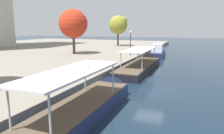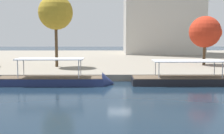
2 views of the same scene
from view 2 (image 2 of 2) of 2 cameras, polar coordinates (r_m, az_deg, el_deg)
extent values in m
plane|color=#142333|center=(30.59, 1.55, -4.49)|extent=(220.00, 220.00, 0.00)
cube|color=gray|center=(63.11, 0.44, 1.58)|extent=(120.00, 55.00, 0.83)
cube|color=navy|center=(34.08, -12.15, -3.16)|extent=(12.44, 2.82, 1.27)
cone|color=navy|center=(33.38, -0.77, -3.22)|extent=(1.40, 2.52, 2.52)
cube|color=brown|center=(33.98, -12.18, -2.04)|extent=(12.20, 2.68, 0.08)
cylinder|color=#B2B2B7|center=(34.42, -6.26, -0.03)|extent=(0.10, 0.10, 2.05)
cylinder|color=#B2B2B7|center=(32.21, -6.66, -0.48)|extent=(0.10, 0.10, 2.05)
cylinder|color=#B2B2B7|center=(35.76, -17.24, -0.04)|extent=(0.10, 0.10, 2.05)
cylinder|color=#B2B2B7|center=(33.64, -18.33, -0.47)|extent=(0.10, 0.10, 2.05)
cube|color=silver|center=(33.73, -12.27, 1.58)|extent=(7.72, 2.59, 0.12)
cube|color=black|center=(34.86, 14.82, -3.08)|extent=(13.12, 3.21, 1.27)
cube|color=brown|center=(34.76, 14.85, -1.98)|extent=(12.85, 3.05, 0.08)
cylinder|color=#B2B2B7|center=(36.93, 19.78, -0.16)|extent=(0.10, 0.10, 1.83)
cylinder|color=#B2B2B7|center=(34.58, 21.22, -0.65)|extent=(0.10, 0.10, 1.83)
cylinder|color=#B2B2B7|center=(35.10, 8.67, -0.18)|extent=(0.10, 0.10, 1.83)
cylinder|color=#B2B2B7|center=(32.63, 9.37, -0.70)|extent=(0.10, 0.10, 1.83)
cube|color=silver|center=(34.53, 14.95, 1.19)|extent=(8.14, 2.93, 0.12)
cylinder|color=#4C3823|center=(49.84, 17.94, 2.45)|extent=(0.47, 0.47, 3.50)
sphere|color=#B22D19|center=(49.74, 18.09, 6.70)|extent=(5.19, 5.19, 5.19)
sphere|color=#B22D19|center=(49.33, 19.70, 6.50)|extent=(2.55, 2.55, 2.55)
sphere|color=#B22D19|center=(50.60, 17.88, 6.65)|extent=(2.53, 2.53, 2.53)
cylinder|color=#4C3823|center=(45.14, -11.05, 4.08)|extent=(0.46, 0.46, 6.39)
sphere|color=olive|center=(45.23, -11.20, 10.65)|extent=(5.30, 5.30, 5.30)
sphere|color=olive|center=(45.40, -11.31, 11.31)|extent=(2.50, 2.50, 2.50)
sphere|color=olive|center=(44.68, -10.48, 10.85)|extent=(3.17, 3.17, 3.17)
camera|label=1|loc=(31.29, -32.46, 4.79)|focal=32.79mm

